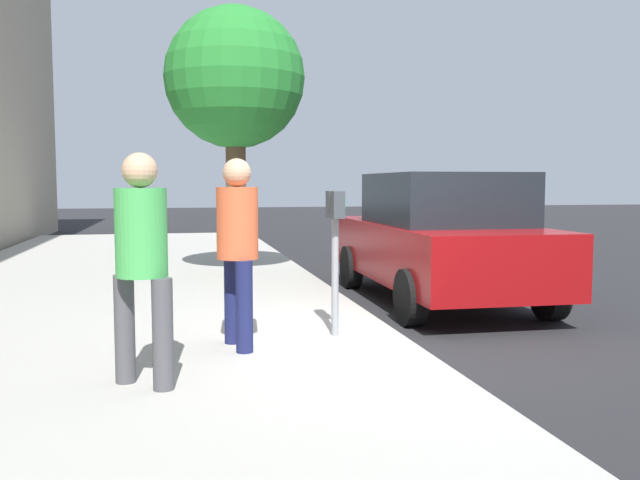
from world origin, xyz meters
name	(u,v)px	position (x,y,z in m)	size (l,w,h in m)	color
ground_plane	(394,343)	(0.00, 0.00, 0.00)	(80.00, 80.00, 0.00)	#232326
sidewalk_slab	(86,352)	(0.00, 3.00, 0.07)	(28.00, 6.00, 0.15)	#A8A59E
parking_meter	(335,232)	(-0.14, 0.65, 1.17)	(0.36, 0.12, 1.41)	gray
pedestrian_at_meter	(237,238)	(-0.44, 1.62, 1.14)	(0.51, 0.37, 1.70)	#191E4C
pedestrian_bystander	(142,251)	(-1.45, 2.40, 1.14)	(0.39, 0.43, 1.70)	#47474C
parked_sedan_near	(439,238)	(2.13, -1.35, 0.89)	(4.43, 2.03, 1.77)	maroon
street_tree	(235,81)	(4.36, 1.22, 3.26)	(2.22, 2.22, 4.26)	brown
traffic_signal	(245,144)	(9.80, 0.54, 2.58)	(0.24, 0.44, 3.60)	black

